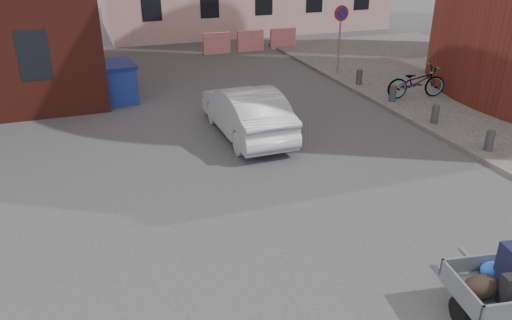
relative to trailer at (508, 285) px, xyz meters
name	(u,v)px	position (x,y,z in m)	size (l,w,h in m)	color
ground	(296,217)	(-1.74, 3.72, -0.61)	(120.00, 120.00, 0.00)	#38383A
no_parking_sign	(341,25)	(4.26, 13.21, 1.41)	(0.60, 0.09, 2.65)	gray
bollards	(435,114)	(4.26, 7.12, -0.21)	(0.22, 9.02, 0.55)	#3A3A3D
barriers	(251,41)	(2.46, 18.72, -0.11)	(4.70, 0.18, 1.00)	red
trailer	(508,285)	(0.00, 0.00, 0.00)	(1.76, 1.91, 1.20)	black
dumpster	(87,85)	(-5.37, 12.78, 0.06)	(3.31, 1.94, 1.32)	navy
silver_car	(246,111)	(-1.24, 8.40, 0.10)	(1.50, 4.29, 1.41)	#ADB0B5
bicycle	(416,82)	(5.24, 9.44, 0.06)	(0.73, 2.08, 1.09)	black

